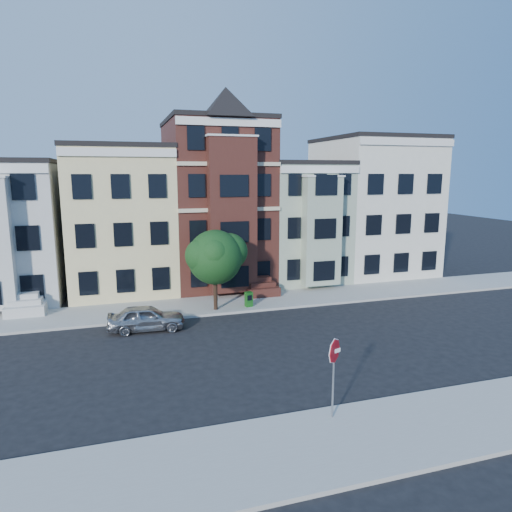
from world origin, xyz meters
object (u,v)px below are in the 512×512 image
object	(u,v)px
parked_car	(146,318)
newspaper_box	(249,299)
stop_sign	(333,373)
street_tree	(215,261)

from	to	relation	value
parked_car	newspaper_box	size ratio (longest dim) A/B	4.38
newspaper_box	parked_car	bearing A→B (deg)	-171.52
stop_sign	parked_car	bearing A→B (deg)	97.70
stop_sign	newspaper_box	bearing A→B (deg)	67.89
street_tree	stop_sign	bearing A→B (deg)	-85.10
street_tree	newspaper_box	bearing A→B (deg)	0.61
newspaper_box	stop_sign	world-z (taller)	stop_sign
street_tree	parked_car	xyz separation A→B (m)	(-4.30, -2.17, -2.49)
street_tree	newspaper_box	size ratio (longest dim) A/B	6.51
parked_car	stop_sign	world-z (taller)	stop_sign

